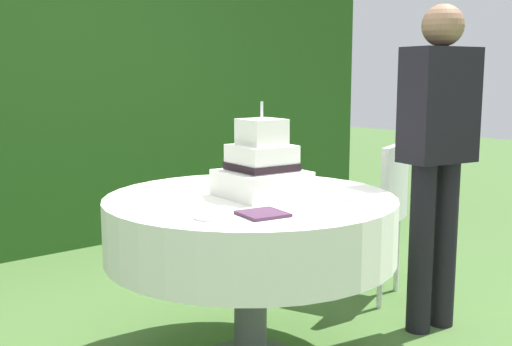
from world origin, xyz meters
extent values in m
cube|color=#234C19|center=(0.00, 2.58, 1.33)|extent=(6.30, 0.68, 2.67)
cylinder|color=#4C4C51|center=(0.00, 0.00, 0.36)|extent=(0.14, 0.14, 0.73)
cylinder|color=olive|center=(0.00, 0.00, 0.74)|extent=(1.21, 1.21, 0.03)
cylinder|color=white|center=(0.00, 0.00, 0.63)|extent=(1.24, 1.24, 0.26)
cube|color=white|center=(0.04, -0.03, 0.81)|extent=(0.35, 0.35, 0.11)
cube|color=white|center=(0.04, -0.03, 0.92)|extent=(0.25, 0.25, 0.11)
cube|color=black|center=(0.04, -0.03, 0.89)|extent=(0.26, 0.26, 0.03)
cube|color=white|center=(0.04, -0.03, 1.03)|extent=(0.18, 0.18, 0.11)
sphere|color=#E04C8C|center=(0.16, 0.08, 0.90)|extent=(0.08, 0.08, 0.08)
cylinder|color=silver|center=(0.04, -0.03, 1.12)|extent=(0.01, 0.01, 0.07)
cylinder|color=white|center=(0.33, 0.38, 0.77)|extent=(0.11, 0.11, 0.01)
cylinder|color=white|center=(-0.38, -0.23, 0.77)|extent=(0.11, 0.11, 0.01)
cylinder|color=white|center=(0.28, -0.33, 0.77)|extent=(0.11, 0.11, 0.01)
cube|color=#4C2D47|center=(-0.20, -0.31, 0.77)|extent=(0.18, 0.18, 0.01)
cylinder|color=white|center=(1.15, 0.48, 0.23)|extent=(0.03, 0.03, 0.45)
cylinder|color=white|center=(0.85, 0.36, 0.23)|extent=(0.03, 0.03, 0.45)
cylinder|color=white|center=(1.27, 0.18, 0.23)|extent=(0.03, 0.03, 0.45)
cylinder|color=white|center=(0.97, 0.07, 0.23)|extent=(0.03, 0.03, 0.45)
cube|color=white|center=(1.06, 0.27, 0.47)|extent=(0.52, 0.52, 0.04)
cube|color=white|center=(1.13, 0.11, 0.69)|extent=(0.39, 0.18, 0.40)
cylinder|color=black|center=(1.03, -0.28, 0.42)|extent=(0.12, 0.12, 0.85)
cylinder|color=black|center=(0.88, -0.25, 0.42)|extent=(0.12, 0.12, 0.85)
cube|color=black|center=(0.96, -0.27, 1.12)|extent=(0.39, 0.26, 0.55)
sphere|color=#8C664C|center=(0.96, -0.27, 1.50)|extent=(0.20, 0.20, 0.20)
camera|label=1|loc=(-1.65, -2.02, 1.27)|focal=43.85mm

